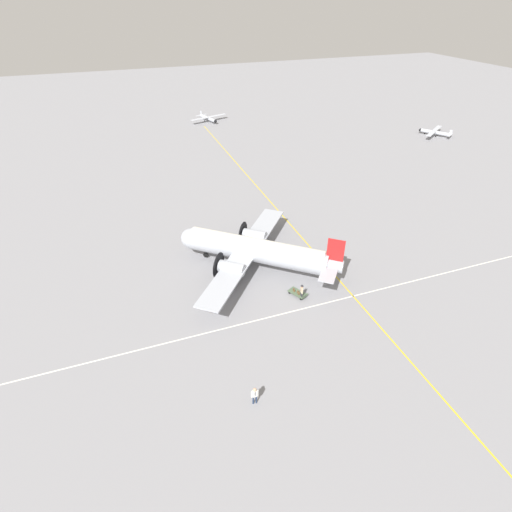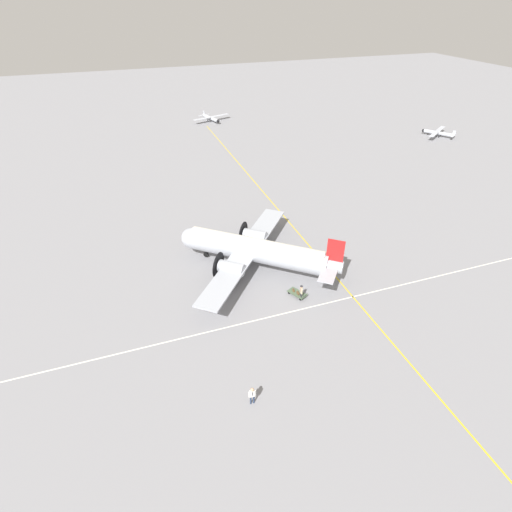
{
  "view_description": "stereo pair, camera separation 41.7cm",
  "coord_description": "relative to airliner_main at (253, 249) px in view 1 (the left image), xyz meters",
  "views": [
    {
      "loc": [
        36.97,
        -13.38,
        28.27
      ],
      "look_at": [
        0.0,
        0.0,
        1.71
      ],
      "focal_mm": 28.0,
      "sensor_mm": 36.0,
      "label": 1
    },
    {
      "loc": [
        37.11,
        -12.99,
        28.27
      ],
      "look_at": [
        0.0,
        0.0,
        1.71
      ],
      "focal_mm": 28.0,
      "sensor_mm": 36.0,
      "label": 2
    }
  ],
  "objects": [
    {
      "name": "baggage_cart",
      "position": [
        6.7,
        2.9,
        -2.29
      ],
      "size": [
        2.38,
        1.95,
        0.56
      ],
      "rotation": [
        0.0,
        0.0,
        3.62
      ],
      "color": "#4C6047",
      "rests_on": "ground_plane"
    },
    {
      "name": "light_aircraft_distant",
      "position": [
        -34.58,
        56.29,
        -1.76
      ],
      "size": [
        7.18,
        8.56,
        1.89
      ],
      "rotation": [
        0.0,
        0.0,
        3.75
      ],
      "color": "#B7BCC6",
      "rests_on": "ground_plane"
    },
    {
      "name": "suitcase_near_door",
      "position": [
        6.28,
        2.62,
        -2.27
      ],
      "size": [
        0.36,
        0.14,
        0.63
      ],
      "color": "brown",
      "rests_on": "ground_plane"
    },
    {
      "name": "crew_foreground",
      "position": [
        18.11,
        -6.24,
        -1.42
      ],
      "size": [
        0.3,
        0.64,
        1.86
      ],
      "rotation": [
        0.0,
        0.0,
        -1.62
      ],
      "color": "navy",
      "rests_on": "ground_plane"
    },
    {
      "name": "light_aircraft_taxiing",
      "position": [
        -63.46,
        10.62,
        -1.75
      ],
      "size": [
        7.49,
        9.79,
        1.93
      ],
      "rotation": [
        0.0,
        0.0,
        0.31
      ],
      "color": "#B7BCC6",
      "rests_on": "ground_plane"
    },
    {
      "name": "ground_plane",
      "position": [
        0.27,
        0.32,
        -2.56
      ],
      "size": [
        300.0,
        300.0,
        0.0
      ],
      "primitive_type": "plane",
      "color": "gray"
    },
    {
      "name": "apron_line_northsouth",
      "position": [
        8.98,
        0.32,
        -2.56
      ],
      "size": [
        0.16,
        120.0,
        0.01
      ],
      "color": "silver",
      "rests_on": "ground_plane"
    },
    {
      "name": "passenger_boarding",
      "position": [
        7.37,
        3.0,
        -1.45
      ],
      "size": [
        0.6,
        0.32,
        1.78
      ],
      "rotation": [
        0.0,
        0.0,
        3.04
      ],
      "color": "#2D2D33",
      "rests_on": "ground_plane"
    },
    {
      "name": "apron_line_eastwest",
      "position": [
        0.27,
        8.57,
        -2.56
      ],
      "size": [
        120.0,
        0.16,
        0.01
      ],
      "color": "gold",
      "rests_on": "ground_plane"
    },
    {
      "name": "airliner_main",
      "position": [
        0.0,
        0.0,
        0.0
      ],
      "size": [
        19.2,
        18.91,
        5.9
      ],
      "rotation": [
        0.0,
        0.0,
        4.02
      ],
      "color": "#ADB2BC",
      "rests_on": "ground_plane"
    },
    {
      "name": "suitcase_upright_spare",
      "position": [
        6.89,
        2.88,
        -2.26
      ],
      "size": [
        0.47,
        0.17,
        0.65
      ],
      "color": "brown",
      "rests_on": "ground_plane"
    },
    {
      "name": "traffic_cone",
      "position": [
        5.96,
        -6.69,
        -2.3
      ],
      "size": [
        0.42,
        0.42,
        0.56
      ],
      "color": "orange",
      "rests_on": "ground_plane"
    }
  ]
}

